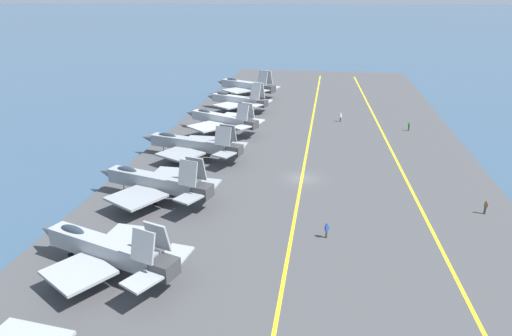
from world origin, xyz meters
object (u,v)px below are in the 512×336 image
(parked_jet_second, at_px, (105,249))
(parked_jet_third, at_px, (154,182))
(parked_jet_seventh, at_px, (245,86))
(crew_blue_vest, at_px, (327,230))
(parked_jet_sixth, at_px, (237,100))
(crew_green_vest, at_px, (409,126))
(crew_white_vest, at_px, (341,117))
(crew_brown_vest, at_px, (486,206))
(parked_jet_fourth, at_px, (192,144))
(parked_jet_fifth, at_px, (221,119))

(parked_jet_second, height_order, parked_jet_third, parked_jet_third)
(parked_jet_seventh, relative_size, crew_blue_vest, 9.77)
(parked_jet_sixth, relative_size, crew_blue_vest, 8.80)
(crew_green_vest, bearing_deg, parked_jet_sixth, 73.83)
(parked_jet_seventh, xyz_separation_m, crew_white_vest, (-19.87, -22.77, -1.69))
(crew_brown_vest, bearing_deg, parked_jet_sixth, 40.99)
(parked_jet_third, bearing_deg, parked_jet_sixth, -1.15)
(crew_white_vest, bearing_deg, parked_jet_fourth, 138.03)
(parked_jet_third, bearing_deg, parked_jet_seventh, -0.03)
(parked_jet_seventh, relative_size, crew_brown_vest, 9.77)
(parked_jet_fifth, height_order, crew_green_vest, parked_jet_fifth)
(parked_jet_second, bearing_deg, parked_jet_sixth, 0.23)
(crew_green_vest, bearing_deg, parked_jet_third, 135.85)
(parked_jet_third, bearing_deg, crew_green_vest, -44.15)
(parked_jet_fourth, bearing_deg, parked_jet_seventh, 0.04)
(crew_white_vest, bearing_deg, parked_jet_fifth, 117.20)
(crew_white_vest, bearing_deg, crew_green_vest, -109.30)
(parked_jet_fourth, relative_size, parked_jet_seventh, 1.03)
(parked_jet_third, xyz_separation_m, parked_jet_fourth, (15.34, -0.06, -0.15))
(parked_jet_fifth, height_order, crew_brown_vest, parked_jet_fifth)
(parked_jet_second, relative_size, crew_green_vest, 9.54)
(parked_jet_fourth, relative_size, parked_jet_fifth, 1.10)
(parked_jet_fourth, xyz_separation_m, parked_jet_sixth, (30.88, -0.86, 0.02))
(parked_jet_fourth, distance_m, crew_white_vest, 34.03)
(parked_jet_fifth, distance_m, crew_blue_vest, 40.58)
(parked_jet_fourth, height_order, parked_jet_fifth, parked_jet_fifth)
(parked_jet_second, bearing_deg, parked_jet_fourth, 2.08)
(parked_jet_fifth, bearing_deg, parked_jet_third, 177.40)
(parked_jet_second, relative_size, crew_blue_vest, 9.29)
(parked_jet_fourth, xyz_separation_m, crew_brown_vest, (-12.78, -38.81, -1.35))
(parked_jet_sixth, height_order, parked_jet_seventh, parked_jet_seventh)
(parked_jet_second, xyz_separation_m, parked_jet_fifth, (44.86, -0.17, 0.17))
(parked_jet_seventh, relative_size, crew_green_vest, 10.03)
(parked_jet_second, relative_size, parked_jet_sixth, 1.06)
(crew_white_vest, height_order, crew_green_vest, crew_white_vest)
(parked_jet_second, height_order, parked_jet_sixth, parked_jet_sixth)
(parked_jet_third, xyz_separation_m, crew_white_vest, (40.62, -22.80, -1.48))
(crew_white_vest, relative_size, crew_blue_vest, 1.02)
(parked_jet_fourth, bearing_deg, parked_jet_second, -177.92)
(crew_blue_vest, bearing_deg, parked_jet_sixth, 20.98)
(parked_jet_second, distance_m, parked_jet_sixth, 61.48)
(parked_jet_second, bearing_deg, parked_jet_fifth, -0.22)
(parked_jet_fifth, bearing_deg, parked_jet_sixth, 1.44)
(parked_jet_fourth, relative_size, crew_brown_vest, 10.02)
(parked_jet_fourth, distance_m, crew_brown_vest, 40.88)
(crew_brown_vest, bearing_deg, crew_white_vest, 22.89)
(parked_jet_third, distance_m, crew_green_vest, 50.57)
(parked_jet_third, distance_m, parked_jet_fifth, 29.62)
(crew_white_vest, bearing_deg, parked_jet_sixth, 75.65)
(crew_white_vest, bearing_deg, parked_jet_third, 150.69)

